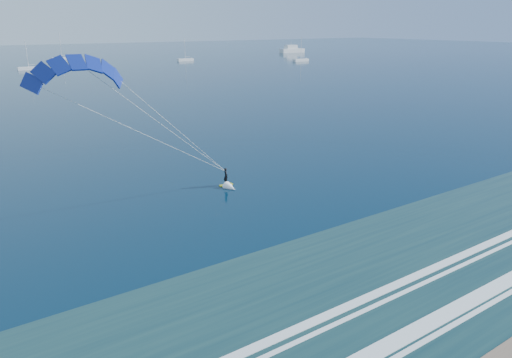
{
  "coord_description": "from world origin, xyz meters",
  "views": [
    {
      "loc": [
        -24.07,
        -8.18,
        17.26
      ],
      "look_at": [
        -0.72,
        27.09,
        2.86
      ],
      "focal_mm": 32.0,
      "sensor_mm": 36.0,
      "label": 1
    }
  ],
  "objects": [
    {
      "name": "sailboat_4",
      "position": [
        74.47,
        203.68,
        0.68
      ],
      "size": [
        7.99,
        2.4,
        11.0
      ],
      "color": "white",
      "rests_on": "ground"
    },
    {
      "name": "sailboat_3",
      "position": [
        26.22,
        248.26,
        0.69
      ],
      "size": [
        10.06,
        2.4,
        13.49
      ],
      "color": "white",
      "rests_on": "ground"
    },
    {
      "name": "kitesurfer_rig",
      "position": [
        -8.26,
        31.1,
        8.27
      ],
      "size": [
        21.84,
        8.15,
        16.16
      ],
      "color": "gold",
      "rests_on": "ground"
    },
    {
      "name": "sailboat_5",
      "position": [
        120.7,
        170.78,
        0.68
      ],
      "size": [
        8.27,
        2.4,
        11.27
      ],
      "color": "white",
      "rests_on": "ground"
    },
    {
      "name": "motor_yacht",
      "position": [
        161.02,
        230.02,
        1.85
      ],
      "size": [
        16.96,
        4.52,
        6.75
      ],
      "color": "white",
      "rests_on": "ground"
    },
    {
      "name": "sailboat_2",
      "position": [
        3.05,
        196.24,
        0.68
      ],
      "size": [
        8.21,
        2.4,
        11.47
      ],
      "color": "white",
      "rests_on": "ground"
    }
  ]
}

